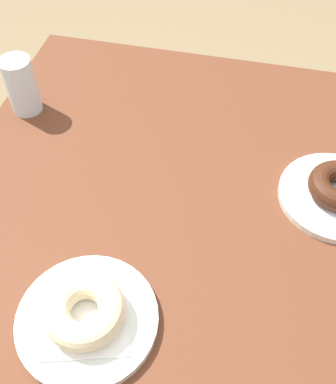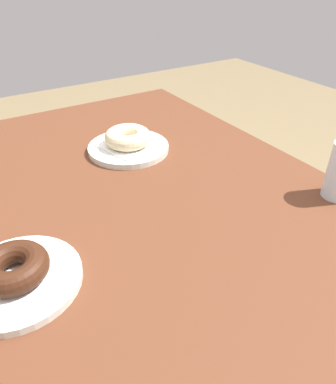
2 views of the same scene
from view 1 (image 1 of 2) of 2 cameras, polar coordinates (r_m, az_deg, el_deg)
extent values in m
plane|color=olive|center=(1.41, -0.31, -22.31)|extent=(6.00, 6.00, 0.00)
cube|color=#592F1C|center=(0.78, -0.52, -7.86)|extent=(1.06, 0.82, 0.05)
cylinder|color=#5B2022|center=(1.39, -10.63, 2.59)|extent=(0.06, 0.06, 0.65)
cylinder|color=#5B2022|center=(1.34, 18.99, -2.56)|extent=(0.06, 0.06, 0.65)
cylinder|color=silver|center=(0.70, -9.82, -15.10)|extent=(0.20, 0.20, 0.01)
cube|color=white|center=(0.69, -9.92, -14.80)|extent=(0.15, 0.15, 0.00)
torus|color=beige|center=(0.67, -10.17, -14.06)|extent=(0.12, 0.12, 0.04)
cylinder|color=silver|center=(0.86, 19.72, -0.48)|extent=(0.20, 0.20, 0.01)
cube|color=white|center=(0.85, 19.86, -0.15)|extent=(0.12, 0.12, 0.00)
cylinder|color=silver|center=(0.99, -17.49, 12.29)|extent=(0.06, 0.06, 0.12)
camera|label=2|loc=(1.04, 27.77, 34.70)|focal=34.00mm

